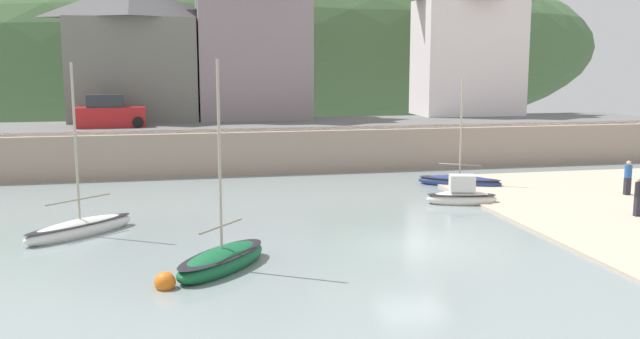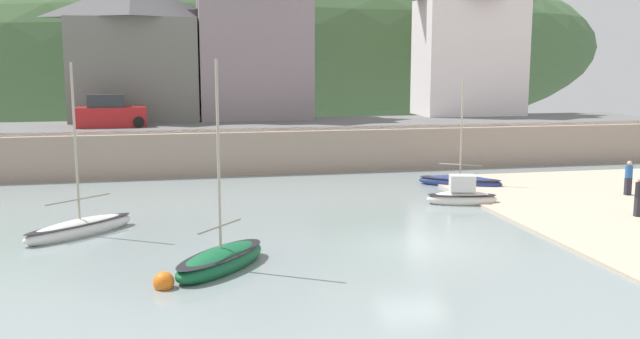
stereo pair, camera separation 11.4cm
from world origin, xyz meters
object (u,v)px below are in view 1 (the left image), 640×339
(person_on_slipway, at_px, (628,176))
(mooring_buoy, at_px, (165,282))
(parked_car_near_slipway, at_px, (109,114))
(person_near_water, at_px, (639,195))
(motorboat_with_cabin, at_px, (462,196))
(church_with_spire, at_px, (455,5))
(sailboat_tall_mast, at_px, (80,228))
(sailboat_blue_trim, at_px, (459,181))
(waterfront_building_centre, at_px, (253,30))
(dinghy_open_wooden, at_px, (222,260))
(waterfront_building_left, at_px, (133,51))
(waterfront_building_right, at_px, (468,45))

(person_on_slipway, height_order, mooring_buoy, person_on_slipway)
(parked_car_near_slipway, bearing_deg, person_near_water, -43.68)
(motorboat_with_cabin, relative_size, person_on_slipway, 2.03)
(church_with_spire, xyz_separation_m, sailboat_tall_mast, (-25.02, -25.47, -10.28))
(sailboat_blue_trim, distance_m, motorboat_with_cabin, 4.58)
(church_with_spire, height_order, person_near_water, church_with_spire)
(sailboat_tall_mast, bearing_deg, waterfront_building_centre, 25.70)
(motorboat_with_cabin, bearing_deg, dinghy_open_wooden, -132.24)
(waterfront_building_left, bearing_deg, dinghy_open_wooden, -81.83)
(waterfront_building_right, relative_size, dinghy_open_wooden, 1.48)
(sailboat_tall_mast, bearing_deg, mooring_buoy, -107.09)
(sailboat_blue_trim, relative_size, dinghy_open_wooden, 0.85)
(waterfront_building_centre, bearing_deg, sailboat_tall_mast, -112.47)
(waterfront_building_left, relative_size, person_near_water, 5.53)
(sailboat_tall_mast, relative_size, sailboat_blue_trim, 1.16)
(waterfront_building_centre, xyz_separation_m, sailboat_blue_trim, (8.87, -14.80, -8.10))
(motorboat_with_cabin, distance_m, person_near_water, 7.23)
(waterfront_building_right, bearing_deg, sailboat_blue_trim, -114.47)
(waterfront_building_centre, height_order, waterfront_building_right, waterfront_building_centre)
(waterfront_building_centre, xyz_separation_m, dinghy_open_wooden, (-4.05, -26.75, -8.04))
(waterfront_building_right, bearing_deg, motorboat_with_cabin, -113.89)
(parked_car_near_slipway, distance_m, person_near_water, 29.15)
(parked_car_near_slipway, xyz_separation_m, person_near_water, (22.21, -18.74, -2.22))
(parked_car_near_slipway, bearing_deg, waterfront_building_right, 6.77)
(sailboat_blue_trim, relative_size, person_on_slipway, 3.47)
(person_on_slipway, bearing_deg, person_near_water, -120.61)
(waterfront_building_left, bearing_deg, church_with_spire, 9.45)
(waterfront_building_right, distance_m, parked_car_near_slipway, 25.54)
(sailboat_blue_trim, bearing_deg, waterfront_building_right, 96.78)
(parked_car_near_slipway, bearing_deg, waterfront_building_centre, 22.59)
(waterfront_building_right, relative_size, mooring_buoy, 16.21)
(sailboat_tall_mast, distance_m, dinghy_open_wooden, 7.16)
(sailboat_tall_mast, distance_m, sailboat_blue_trim, 18.96)
(church_with_spire, relative_size, dinghy_open_wooden, 2.39)
(dinghy_open_wooden, bearing_deg, waterfront_building_left, 47.26)
(motorboat_with_cabin, height_order, dinghy_open_wooden, dinghy_open_wooden)
(waterfront_building_right, distance_m, motorboat_with_cabin, 21.99)
(waterfront_building_centre, xyz_separation_m, mooring_buoy, (-5.75, -28.25, -8.16))
(sailboat_tall_mast, bearing_deg, waterfront_building_right, -0.58)
(mooring_buoy, bearing_deg, motorboat_with_cabin, 35.46)
(motorboat_with_cabin, bearing_deg, person_on_slipway, 12.74)
(waterfront_building_left, xyz_separation_m, mooring_buoy, (2.13, -28.25, -6.78))
(waterfront_building_left, distance_m, sailboat_blue_trim, 23.34)
(waterfront_building_right, relative_size, sailboat_tall_mast, 1.51)
(waterfront_building_left, xyz_separation_m, person_near_water, (20.91, -23.24, -5.98))
(person_near_water, bearing_deg, sailboat_blue_trim, 116.25)
(dinghy_open_wooden, bearing_deg, parked_car_near_slipway, 52.09)
(waterfront_building_right, bearing_deg, person_on_slipway, -90.43)
(sailboat_tall_mast, relative_size, person_on_slipway, 4.02)
(motorboat_with_cabin, bearing_deg, person_near_water, -22.26)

